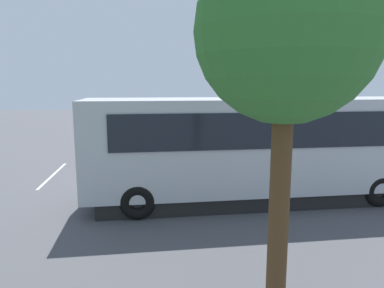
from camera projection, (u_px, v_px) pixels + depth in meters
ground_plane at (211, 170)px, 15.25m from camera, size 80.00×80.00×0.00m
tour_bus at (253, 150)px, 11.05m from camera, size 10.36×2.61×3.25m
spectator_far_left at (296, 153)px, 13.96m from camera, size 0.57×0.31×1.69m
spectator_left at (258, 152)px, 14.02m from camera, size 0.58×0.38×1.69m
spectator_centre at (229, 155)px, 13.58m from camera, size 0.58×0.34×1.68m
spectator_right at (199, 154)px, 13.64m from camera, size 0.58×0.34×1.67m
parked_motorcycle_silver at (283, 170)px, 13.24m from camera, size 2.05×0.65×0.99m
stunt_motorcycle at (118, 138)px, 17.55m from camera, size 1.91×0.83×1.80m
tree_left at (287, 19)px, 5.04m from camera, size 2.72×2.72×6.19m
bay_line_a at (311, 166)px, 16.03m from camera, size 0.20×4.30×0.01m
bay_line_b at (251, 168)px, 15.64m from camera, size 0.20×4.58×0.01m
bay_line_c at (189, 170)px, 15.25m from camera, size 0.19×3.96×0.01m
bay_line_d at (123, 173)px, 14.87m from camera, size 0.19×4.03×0.01m
bay_line_e at (53, 175)px, 14.48m from camera, size 0.20×4.24×0.01m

